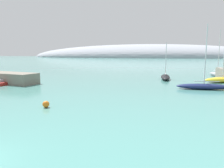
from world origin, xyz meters
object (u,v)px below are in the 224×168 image
at_px(sailboat_black_near_shore, 165,77).
at_px(mooring_buoy_orange, 46,104).
at_px(sailboat_grey_outer_mooring, 218,74).
at_px(sailboat_navy_mid_mooring, 204,86).
at_px(sailboat_yellow_end_of_line, 222,80).

relative_size(sailboat_black_near_shore, mooring_buoy_orange, 12.46).
height_order(sailboat_black_near_shore, sailboat_grey_outer_mooring, sailboat_grey_outer_mooring).
xyz_separation_m(sailboat_navy_mid_mooring, mooring_buoy_orange, (-17.29, -14.66, -0.15)).
relative_size(sailboat_black_near_shore, sailboat_navy_mid_mooring, 0.88).
bearing_deg(sailboat_navy_mid_mooring, mooring_buoy_orange, 37.21).
distance_m(sailboat_navy_mid_mooring, sailboat_yellow_end_of_line, 9.62).
xyz_separation_m(sailboat_black_near_shore, sailboat_yellow_end_of_line, (9.87, -3.32, 0.09)).
height_order(sailboat_yellow_end_of_line, mooring_buoy_orange, sailboat_yellow_end_of_line).
bearing_deg(mooring_buoy_orange, sailboat_grey_outer_mooring, 54.68).
bearing_deg(sailboat_navy_mid_mooring, sailboat_black_near_shore, -69.28).
bearing_deg(mooring_buoy_orange, sailboat_black_near_shore, 65.32).
relative_size(sailboat_grey_outer_mooring, sailboat_yellow_end_of_line, 1.28).
distance_m(sailboat_grey_outer_mooring, sailboat_yellow_end_of_line, 10.51).
xyz_separation_m(sailboat_black_near_shore, sailboat_grey_outer_mooring, (11.57, 7.05, 0.10)).
bearing_deg(sailboat_navy_mid_mooring, sailboat_grey_outer_mooring, -111.92).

